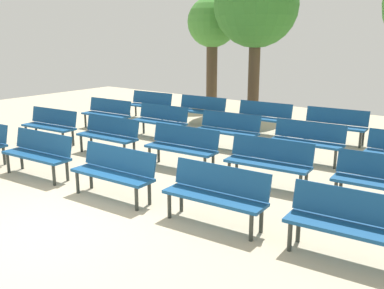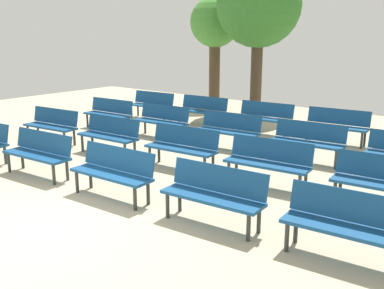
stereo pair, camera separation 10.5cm
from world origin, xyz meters
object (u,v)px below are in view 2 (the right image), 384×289
object	(u,v)px
bench_r1_c4	(384,180)
tree_1	(259,6)
bench_r1_c0	(52,123)
bench_r2_c0	(109,112)
bench_r2_c1	(162,119)
bench_r1_c2	(183,145)
bench_r2_c2	(229,128)
bench_r0_c3	(214,192)
bench_r2_c3	(308,139)
bench_r0_c2	(114,169)
tree_2	(215,25)
bench_r3_c0	(152,103)
bench_r1_c3	(268,160)
bench_r3_c3	(337,124)
bench_r0_c1	(39,151)
bench_r3_c2	(265,116)
bench_r1_c1	(110,133)
bench_r3_c1	(203,109)
bench_r0_c4	(348,222)

from	to	relation	value
bench_r1_c4	tree_1	distance (m)	9.53
bench_r1_c0	bench_r1_c4	world-z (taller)	same
bench_r2_c0	bench_r2_c1	xyz separation A→B (m)	(1.97, 0.16, 0.00)
bench_r1_c2	bench_r2_c2	xyz separation A→B (m)	(-0.15, 1.97, 0.00)
bench_r0_c3	bench_r2_c3	distance (m)	3.99
bench_r0_c2	tree_2	size ratio (longest dim) A/B	0.39
bench_r2_c0	tree_1	bearing A→B (deg)	65.49
bench_r0_c2	bench_r1_c2	bearing A→B (deg)	91.73
bench_r1_c2	bench_r3_c0	size ratio (longest dim) A/B	1.00
bench_r1_c3	bench_r2_c3	distance (m)	1.98
bench_r2_c2	bench_r3_c3	size ratio (longest dim) A/B	1.00
bench_r0_c3	bench_r3_c0	xyz separation A→B (m)	(-6.50, 5.51, 0.00)
bench_r0_c1	bench_r2_c1	bearing A→B (deg)	90.35
bench_r1_c0	bench_r1_c4	xyz separation A→B (m)	(8.06, 0.64, 0.00)
bench_r1_c4	bench_r3_c2	size ratio (longest dim) A/B	1.00
bench_r1_c0	bench_r1_c1	size ratio (longest dim) A/B	1.01
bench_r0_c2	tree_1	xyz separation A→B (m)	(-2.41, 8.82, 3.15)
bench_r3_c1	bench_r1_c3	bearing A→B (deg)	-44.36
bench_r0_c4	bench_r1_c2	bearing A→B (deg)	152.61
bench_r0_c1	bench_r0_c3	xyz separation A→B (m)	(4.09, 0.28, 0.00)
bench_r2_c0	bench_r3_c0	world-z (taller)	same
bench_r1_c3	bench_r3_c1	distance (m)	5.72
bench_r0_c1	bench_r2_c0	bearing A→B (deg)	116.59
bench_r0_c1	bench_r1_c3	bearing A→B (deg)	26.12
bench_r3_c2	tree_1	size ratio (longest dim) A/B	0.32
bench_r0_c4	bench_r3_c3	xyz separation A→B (m)	(-2.40, 5.88, 0.00)
bench_r3_c0	bench_r1_c4	bearing A→B (deg)	-25.38
bench_r1_c1	bench_r1_c2	distance (m)	2.06
bench_r2_c1	tree_2	xyz separation A→B (m)	(-2.23, 5.53, 2.55)
bench_r2_c1	bench_r2_c3	size ratio (longest dim) A/B	0.99
bench_r1_c3	bench_r2_c1	size ratio (longest dim) A/B	1.01
bench_r0_c3	bench_r2_c3	size ratio (longest dim) A/B	1.00
bench_r3_c3	bench_r1_c2	bearing A→B (deg)	-117.40
bench_r1_c4	tree_1	bearing A→B (deg)	128.83
bench_r0_c2	bench_r2_c3	distance (m)	4.50
bench_r3_c2	bench_r0_c1	bearing A→B (deg)	-108.93
bench_r2_c3	bench_r0_c1	bearing A→B (deg)	-135.95
bench_r0_c3	bench_r1_c3	size ratio (longest dim) A/B	0.99
bench_r1_c1	bench_r2_c3	distance (m)	4.54
bench_r1_c1	bench_r3_c2	world-z (taller)	same
tree_2	bench_r3_c1	bearing A→B (deg)	-59.28
bench_r1_c1	bench_r2_c0	xyz separation A→B (m)	(-2.17, 1.88, 0.00)
bench_r2_c3	bench_r1_c1	bearing A→B (deg)	-153.84
tree_1	bench_r2_c0	bearing A→B (deg)	-111.31
bench_r3_c1	bench_r0_c4	bearing A→B (deg)	-44.38
bench_r1_c0	bench_r2_c0	bearing A→B (deg)	88.32
bench_r2_c0	tree_2	xyz separation A→B (m)	(-0.26, 5.69, 2.55)
bench_r0_c2	bench_r1_c4	world-z (taller)	same
bench_r1_c0	bench_r1_c4	distance (m)	8.09
bench_r1_c1	bench_r2_c3	bearing A→B (deg)	27.25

